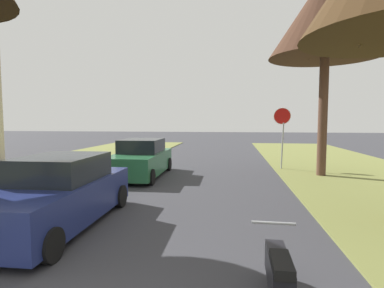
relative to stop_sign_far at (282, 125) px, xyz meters
name	(u,v)px	position (x,y,z in m)	size (l,w,h in m)	color
stop_sign_far	(282,125)	(0.00, 0.00, 0.00)	(0.81, 0.58, 2.94)	#9EA0A5
street_tree_right_mid_b	(326,15)	(1.40, -1.59, 4.50)	(4.56, 4.56, 8.41)	brown
parked_sedan_navy	(57,194)	(-6.25, -8.74, -1.45)	(2.00, 4.43, 1.57)	navy
parked_sedan_green	(141,159)	(-6.20, -2.61, -1.45)	(2.00, 4.43, 1.57)	#28663D
parked_motorcycle	(278,279)	(-1.79, -11.38, -1.69)	(0.60, 2.05, 0.97)	black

